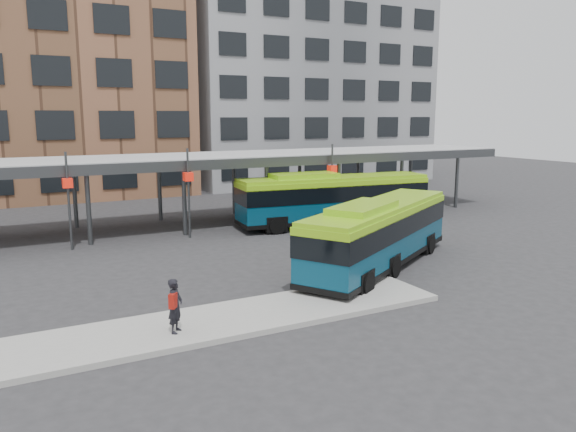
{
  "coord_description": "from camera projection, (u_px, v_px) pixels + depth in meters",
  "views": [
    {
      "loc": [
        -12.19,
        -18.88,
        6.51
      ],
      "look_at": [
        0.07,
        4.2,
        1.8
      ],
      "focal_mm": 35.0,
      "sensor_mm": 36.0,
      "label": 1
    }
  ],
  "objects": [
    {
      "name": "ground",
      "position": [
        334.0,
        275.0,
        23.19
      ],
      "size": [
        120.0,
        120.0,
        0.0
      ],
      "primitive_type": "plane",
      "color": "#28282B",
      "rests_on": "ground"
    },
    {
      "name": "boarding_island",
      "position": [
        240.0,
        318.0,
        18.03
      ],
      "size": [
        14.0,
        3.0,
        0.18
      ],
      "primitive_type": "cube",
      "color": "gray",
      "rests_on": "ground"
    },
    {
      "name": "canopy",
      "position": [
        219.0,
        159.0,
        33.66
      ],
      "size": [
        40.0,
        6.53,
        4.8
      ],
      "color": "#999B9E",
      "rests_on": "ground"
    },
    {
      "name": "building_brick",
      "position": [
        12.0,
        58.0,
        44.45
      ],
      "size": [
        26.0,
        14.0,
        22.0
      ],
      "primitive_type": "cube",
      "color": "brown",
      "rests_on": "ground"
    },
    {
      "name": "building_grey",
      "position": [
        298.0,
        80.0,
        56.62
      ],
      "size": [
        24.0,
        14.0,
        20.0
      ],
      "primitive_type": "cube",
      "color": "slate",
      "rests_on": "ground"
    },
    {
      "name": "bus_front",
      "position": [
        379.0,
        232.0,
        23.98
      ],
      "size": [
        10.64,
        7.61,
        3.03
      ],
      "rotation": [
        0.0,
        0.0,
        0.54
      ],
      "color": "#07364E",
      "rests_on": "ground"
    },
    {
      "name": "bus_rear",
      "position": [
        333.0,
        198.0,
        33.38
      ],
      "size": [
        11.82,
        3.7,
        3.2
      ],
      "rotation": [
        0.0,
        0.0,
        -0.11
      ],
      "color": "#07364E",
      "rests_on": "ground"
    },
    {
      "name": "pedestrian",
      "position": [
        175.0,
        305.0,
        16.45
      ],
      "size": [
        0.67,
        0.71,
        1.63
      ],
      "rotation": [
        0.0,
        0.0,
        0.93
      ],
      "color": "black",
      "rests_on": "boarding_island"
    },
    {
      "name": "bike_rack",
      "position": [
        402.0,
        202.0,
        39.67
      ],
      "size": [
        5.98,
        1.53,
        0.97
      ],
      "color": "slate",
      "rests_on": "ground"
    }
  ]
}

